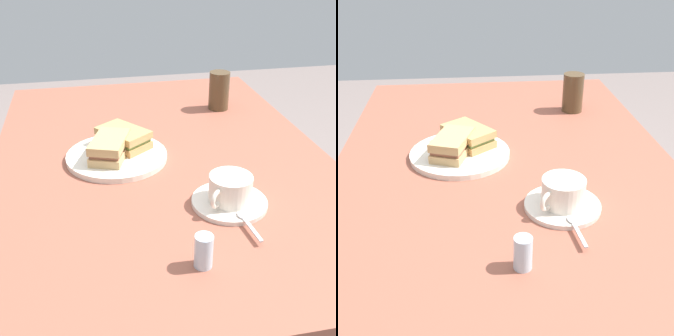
% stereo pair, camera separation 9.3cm
% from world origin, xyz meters
% --- Properties ---
extents(dining_table, '(1.20, 0.84, 0.70)m').
position_xyz_m(dining_table, '(0.00, 0.00, 0.59)').
color(dining_table, brown).
rests_on(dining_table, ground_plane).
extents(sandwich_plate, '(0.25, 0.25, 0.01)m').
position_xyz_m(sandwich_plate, '(0.01, -0.11, 0.71)').
color(sandwich_plate, silver).
rests_on(sandwich_plate, dining_table).
extents(sandwich_front, '(0.15, 0.11, 0.05)m').
position_xyz_m(sandwich_front, '(0.02, -0.13, 0.74)').
color(sandwich_front, tan).
rests_on(sandwich_front, sandwich_plate).
extents(sandwich_back, '(0.15, 0.15, 0.05)m').
position_xyz_m(sandwich_back, '(-0.04, -0.09, 0.74)').
color(sandwich_back, tan).
rests_on(sandwich_back, sandwich_plate).
extents(coffee_saucer, '(0.16, 0.16, 0.01)m').
position_xyz_m(coffee_saucer, '(0.26, 0.10, 0.71)').
color(coffee_saucer, silver).
rests_on(coffee_saucer, dining_table).
extents(coffee_cup, '(0.09, 0.10, 0.06)m').
position_xyz_m(coffee_cup, '(0.26, 0.10, 0.74)').
color(coffee_cup, silver).
rests_on(coffee_cup, coffee_saucer).
extents(spoon, '(0.10, 0.02, 0.01)m').
position_xyz_m(spoon, '(0.34, 0.11, 0.72)').
color(spoon, silver).
rests_on(spoon, coffee_saucer).
extents(salt_shaker, '(0.03, 0.03, 0.06)m').
position_xyz_m(salt_shaker, '(0.43, -0.01, 0.74)').
color(salt_shaker, silver).
rests_on(salt_shaker, dining_table).
extents(drinking_glass, '(0.06, 0.06, 0.12)m').
position_xyz_m(drinking_glass, '(-0.28, 0.24, 0.76)').
color(drinking_glass, '#4D3A23').
rests_on(drinking_glass, dining_table).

